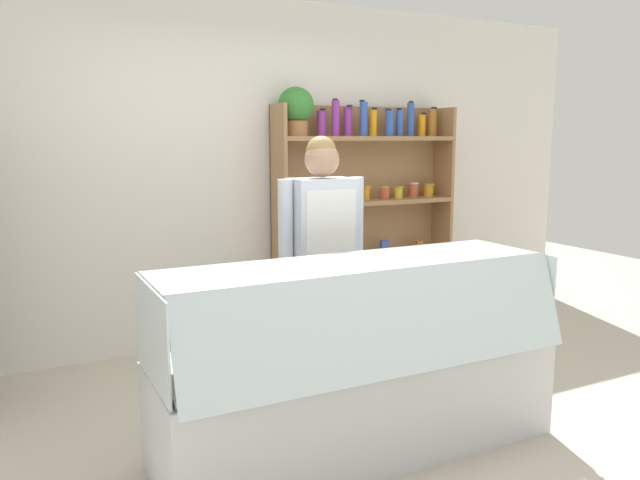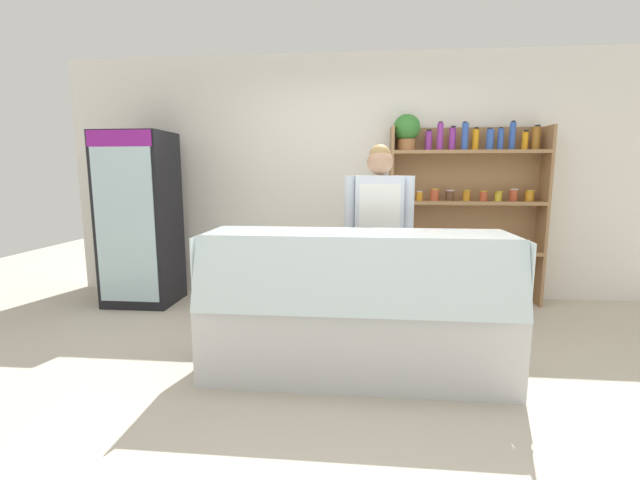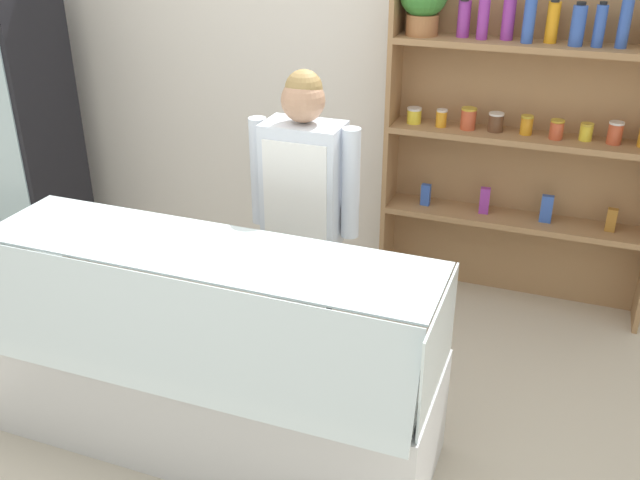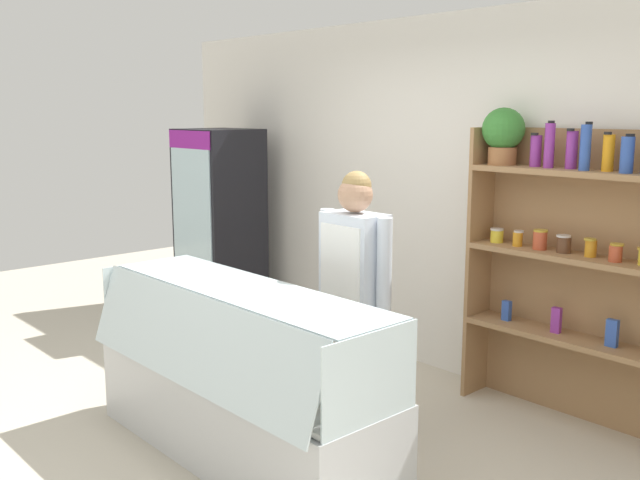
# 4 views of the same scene
# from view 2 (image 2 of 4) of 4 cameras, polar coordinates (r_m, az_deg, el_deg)

# --- Properties ---
(ground_plane) EXTENTS (12.00, 12.00, 0.00)m
(ground_plane) POSITION_cam_2_polar(r_m,az_deg,el_deg) (3.28, 5.50, -16.51)
(ground_plane) COLOR beige
(back_wall) EXTENTS (6.80, 0.10, 2.70)m
(back_wall) POSITION_cam_2_polar(r_m,az_deg,el_deg) (4.92, 5.77, 8.23)
(back_wall) COLOR white
(back_wall) RESTS_ON ground
(drinks_fridge) EXTENTS (0.70, 0.61, 1.83)m
(drinks_fridge) POSITION_cam_2_polar(r_m,az_deg,el_deg) (4.96, -22.88, 2.55)
(drinks_fridge) COLOR black
(drinks_fridge) RESTS_ON ground
(shelving_unit) EXTENTS (1.62, 0.29, 2.02)m
(shelving_unit) POSITION_cam_2_polar(r_m,az_deg,el_deg) (4.85, 17.84, 5.66)
(shelving_unit) COLOR #9E754C
(shelving_unit) RESTS_ON ground
(deli_display_case) EXTENTS (2.10, 0.73, 1.01)m
(deli_display_case) POSITION_cam_2_polar(r_m,az_deg,el_deg) (3.07, 4.66, -11.95)
(deli_display_case) COLOR silver
(deli_display_case) RESTS_ON ground
(shop_clerk) EXTENTS (0.58, 0.25, 1.64)m
(shop_clerk) POSITION_cam_2_polar(r_m,az_deg,el_deg) (3.65, 7.82, 1.94)
(shop_clerk) COLOR #2D2D38
(shop_clerk) RESTS_ON ground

